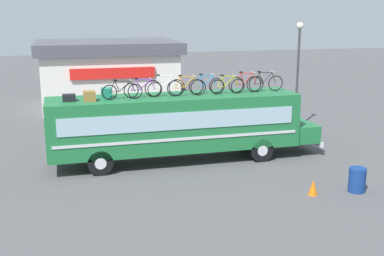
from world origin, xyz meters
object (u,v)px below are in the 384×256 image
object	(u,v)px
luggage_bag_3	(107,93)
rooftop_bicycle_6	(228,86)
luggage_bag_2	(89,96)
rooftop_bicycle_2	(143,89)
luggage_bag_1	(69,98)
street_lamp	(298,62)
rooftop_bicycle_3	(165,87)
traffic_cone	(313,187)
rooftop_bicycle_7	(246,84)
trash_bin	(357,180)
rooftop_bicycle_4	(187,87)
rooftop_bicycle_1	(122,91)
rooftop_bicycle_5	(206,85)
rooftop_bicycle_8	(265,83)
bus	(179,123)

from	to	relation	value
luggage_bag_3	rooftop_bicycle_6	distance (m)	5.42
luggage_bag_2	rooftop_bicycle_2	xyz separation A→B (m)	(2.30, 0.27, 0.16)
luggage_bag_3	luggage_bag_1	bearing A→B (deg)	-166.74
luggage_bag_3	street_lamp	size ratio (longest dim) A/B	0.08
rooftop_bicycle_3	traffic_cone	xyz separation A→B (m)	(4.43, -5.45, -3.14)
rooftop_bicycle_2	rooftop_bicycle_7	distance (m)	4.84
trash_bin	street_lamp	size ratio (longest dim) A/B	0.15
street_lamp	rooftop_bicycle_4	bearing A→B (deg)	-150.10
traffic_cone	luggage_bag_3	bearing A→B (deg)	140.65
luggage_bag_1	rooftop_bicycle_7	distance (m)	7.97
luggage_bag_3	rooftop_bicycle_3	world-z (taller)	rooftop_bicycle_3
luggage_bag_2	rooftop_bicycle_3	world-z (taller)	rooftop_bicycle_3
rooftop_bicycle_1	luggage_bag_1	bearing A→B (deg)	176.32
rooftop_bicycle_4	trash_bin	distance (m)	8.11
rooftop_bicycle_1	street_lamp	xyz separation A→B (m)	(10.57, 4.56, 0.50)
rooftop_bicycle_6	rooftop_bicycle_2	bearing A→B (deg)	179.22
luggage_bag_3	street_lamp	xyz separation A→B (m)	(11.18, 4.04, 0.64)
rooftop_bicycle_5	rooftop_bicycle_6	world-z (taller)	rooftop_bicycle_5
rooftop_bicycle_6	rooftop_bicycle_7	xyz separation A→B (m)	(0.97, 0.16, 0.03)
luggage_bag_3	rooftop_bicycle_7	world-z (taller)	rooftop_bicycle_7
rooftop_bicycle_2	rooftop_bicycle_7	xyz separation A→B (m)	(4.83, 0.11, 0.04)
rooftop_bicycle_2	trash_bin	size ratio (longest dim) A/B	1.81
luggage_bag_2	rooftop_bicycle_8	size ratio (longest dim) A/B	0.30
rooftop_bicycle_1	trash_bin	size ratio (longest dim) A/B	1.85
rooftop_bicycle_3	traffic_cone	world-z (taller)	rooftop_bicycle_3
luggage_bag_3	trash_bin	distance (m)	10.86
luggage_bag_1	rooftop_bicycle_2	bearing A→B (deg)	1.34
luggage_bag_1	rooftop_bicycle_8	size ratio (longest dim) A/B	0.29
luggage_bag_1	rooftop_bicycle_6	world-z (taller)	rooftop_bicycle_6
rooftop_bicycle_1	trash_bin	distance (m)	10.13
rooftop_bicycle_2	rooftop_bicycle_6	distance (m)	3.87
rooftop_bicycle_3	rooftop_bicycle_5	world-z (taller)	rooftop_bicycle_3
rooftop_bicycle_6	rooftop_bicycle_7	world-z (taller)	rooftop_bicycle_7
trash_bin	luggage_bag_2	bearing A→B (deg)	151.09
luggage_bag_1	rooftop_bicycle_1	world-z (taller)	rooftop_bicycle_1
rooftop_bicycle_2	traffic_cone	xyz separation A→B (m)	(5.42, -5.40, -3.10)
rooftop_bicycle_3	trash_bin	size ratio (longest dim) A/B	1.93
rooftop_bicycle_5	street_lamp	xyz separation A→B (m)	(6.71, 4.14, 0.47)
luggage_bag_3	traffic_cone	bearing A→B (deg)	-39.35
rooftop_bicycle_4	rooftop_bicycle_7	size ratio (longest dim) A/B	1.03
rooftop_bicycle_7	rooftop_bicycle_8	bearing A→B (deg)	-0.21
rooftop_bicycle_7	traffic_cone	size ratio (longest dim) A/B	2.88
bus	street_lamp	distance (m)	9.32
luggage_bag_3	street_lamp	world-z (taller)	street_lamp
rooftop_bicycle_4	bus	bearing A→B (deg)	151.93
rooftop_bicycle_3	rooftop_bicycle_7	world-z (taller)	rooftop_bicycle_3
rooftop_bicycle_3	trash_bin	xyz separation A→B (m)	(6.21, -5.56, -2.97)
rooftop_bicycle_2	rooftop_bicycle_4	xyz separation A→B (m)	(1.94, -0.09, 0.03)
rooftop_bicycle_1	rooftop_bicycle_4	xyz separation A→B (m)	(2.86, 0.12, 0.03)
rooftop_bicycle_5	rooftop_bicycle_6	bearing A→B (deg)	-15.08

